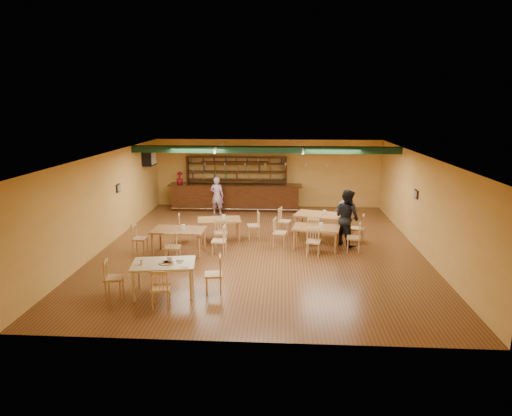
# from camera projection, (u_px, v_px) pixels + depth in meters

# --- Properties ---
(floor) EXTENTS (12.00, 12.00, 0.00)m
(floor) POSITION_uv_depth(u_px,v_px,m) (261.00, 247.00, 14.56)
(floor) COLOR #593219
(floor) RESTS_ON ground
(ceiling_beam) EXTENTS (10.00, 0.30, 0.25)m
(ceiling_beam) POSITION_uv_depth(u_px,v_px,m) (265.00, 150.00, 16.63)
(ceiling_beam) COLOR black
(ceiling_beam) RESTS_ON ceiling
(track_rail_left) EXTENTS (0.05, 2.50, 0.05)m
(track_rail_left) POSITION_uv_depth(u_px,v_px,m) (219.00, 146.00, 17.30)
(track_rail_left) COLOR silver
(track_rail_left) RESTS_ON ceiling
(track_rail_right) EXTENTS (0.05, 2.50, 0.05)m
(track_rail_right) POSITION_uv_depth(u_px,v_px,m) (302.00, 146.00, 17.12)
(track_rail_right) COLOR silver
(track_rail_right) RESTS_ON ceiling
(ac_unit) EXTENTS (0.34, 0.70, 0.48)m
(ac_unit) POSITION_uv_depth(u_px,v_px,m) (149.00, 158.00, 18.39)
(ac_unit) COLOR silver
(ac_unit) RESTS_ON wall_left
(picture_left) EXTENTS (0.04, 0.34, 0.28)m
(picture_left) POSITION_uv_depth(u_px,v_px,m) (118.00, 188.00, 15.44)
(picture_left) COLOR black
(picture_left) RESTS_ON wall_left
(picture_right) EXTENTS (0.04, 0.34, 0.28)m
(picture_right) POSITION_uv_depth(u_px,v_px,m) (416.00, 194.00, 14.37)
(picture_right) COLOR black
(picture_right) RESTS_ON wall_right
(bar_counter) EXTENTS (5.76, 0.85, 1.13)m
(bar_counter) POSITION_uv_depth(u_px,v_px,m) (235.00, 197.00, 19.52)
(bar_counter) COLOR black
(bar_counter) RESTS_ON ground
(back_bar_hutch) EXTENTS (4.45, 0.40, 2.28)m
(back_bar_hutch) POSITION_uv_depth(u_px,v_px,m) (237.00, 182.00, 20.00)
(back_bar_hutch) COLOR black
(back_bar_hutch) RESTS_ON ground
(poinsettia) EXTENTS (0.38, 0.38, 0.53)m
(poinsettia) POSITION_uv_depth(u_px,v_px,m) (180.00, 178.00, 19.47)
(poinsettia) COLOR maroon
(poinsettia) RESTS_ON bar_counter
(dining_table_a) EXTENTS (1.58, 1.13, 0.72)m
(dining_table_a) POSITION_uv_depth(u_px,v_px,m) (219.00, 229.00, 15.25)
(dining_table_a) COLOR #996436
(dining_table_a) RESTS_ON ground
(dining_table_b) EXTENTS (1.89, 1.47, 0.83)m
(dining_table_b) POSITION_uv_depth(u_px,v_px,m) (320.00, 226.00, 15.48)
(dining_table_b) COLOR #996436
(dining_table_b) RESTS_ON ground
(dining_table_c) EXTENTS (1.62, 1.01, 0.79)m
(dining_table_c) POSITION_uv_depth(u_px,v_px,m) (179.00, 242.00, 13.78)
(dining_table_c) COLOR #996436
(dining_table_c) RESTS_ON ground
(dining_table_d) EXTENTS (1.58, 1.11, 0.72)m
(dining_table_d) POSITION_uv_depth(u_px,v_px,m) (316.00, 238.00, 14.27)
(dining_table_d) COLOR #996436
(dining_table_d) RESTS_ON ground
(near_table) EXTENTS (1.61, 1.17, 0.80)m
(near_table) POSITION_uv_depth(u_px,v_px,m) (164.00, 278.00, 10.86)
(near_table) COLOR tan
(near_table) RESTS_ON ground
(pizza_tray) EXTENTS (0.47, 0.47, 0.01)m
(pizza_tray) POSITION_uv_depth(u_px,v_px,m) (168.00, 263.00, 10.76)
(pizza_tray) COLOR silver
(pizza_tray) RESTS_ON near_table
(parmesan_shaker) EXTENTS (0.08, 0.08, 0.11)m
(parmesan_shaker) POSITION_uv_depth(u_px,v_px,m) (142.00, 263.00, 10.63)
(parmesan_shaker) COLOR #EAE5C6
(parmesan_shaker) RESTS_ON near_table
(napkin_stack) EXTENTS (0.21, 0.16, 0.03)m
(napkin_stack) POSITION_uv_depth(u_px,v_px,m) (181.00, 260.00, 10.95)
(napkin_stack) COLOR white
(napkin_stack) RESTS_ON near_table
(pizza_server) EXTENTS (0.33, 0.18, 0.00)m
(pizza_server) POSITION_uv_depth(u_px,v_px,m) (175.00, 262.00, 10.80)
(pizza_server) COLOR silver
(pizza_server) RESTS_ON pizza_tray
(side_plate) EXTENTS (0.25, 0.25, 0.01)m
(side_plate) POSITION_uv_depth(u_px,v_px,m) (185.00, 266.00, 10.53)
(side_plate) COLOR white
(side_plate) RESTS_ON near_table
(patron_bar) EXTENTS (0.64, 0.49, 1.58)m
(patron_bar) POSITION_uv_depth(u_px,v_px,m) (217.00, 196.00, 18.70)
(patron_bar) COLOR #884596
(patron_bar) RESTS_ON ground
(patron_right_a) EXTENTS (1.09, 1.14, 1.85)m
(patron_right_a) POSITION_uv_depth(u_px,v_px,m) (347.00, 218.00, 14.54)
(patron_right_a) COLOR black
(patron_right_a) RESTS_ON ground
(patron_right_b) EXTENTS (0.95, 0.60, 1.51)m
(patron_right_b) POSITION_uv_depth(u_px,v_px,m) (346.00, 212.00, 16.06)
(patron_right_b) COLOR slate
(patron_right_b) RESTS_ON ground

